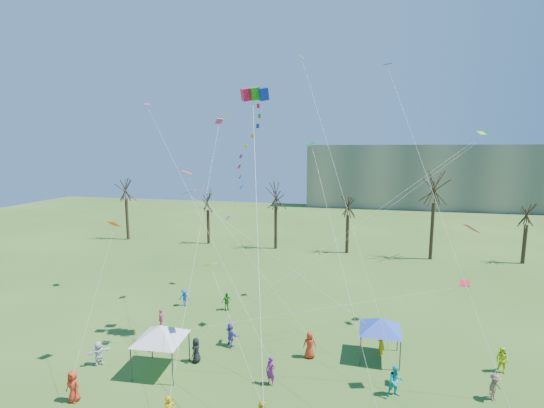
% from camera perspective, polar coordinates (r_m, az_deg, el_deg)
% --- Properties ---
extents(distant_building, '(60.00, 14.00, 15.00)m').
position_cam_1_polar(distant_building, '(99.92, 23.16, 3.87)').
color(distant_building, gray).
rests_on(distant_building, ground).
extents(bare_tree_row, '(70.68, 7.36, 11.54)m').
position_cam_1_polar(bare_tree_row, '(51.97, 10.33, 0.26)').
color(bare_tree_row, black).
rests_on(bare_tree_row, ground).
extents(big_box_kite, '(2.83, 6.65, 19.04)m').
position_cam_1_polar(big_box_kite, '(24.89, -3.57, 5.96)').
color(big_box_kite, red).
rests_on(big_box_kite, ground).
extents(canopy_tent_white, '(4.12, 4.12, 3.09)m').
position_cam_1_polar(canopy_tent_white, '(26.28, -16.45, -18.04)').
color(canopy_tent_white, '#3F3F44').
rests_on(canopy_tent_white, ground).
extents(canopy_tent_blue, '(3.84, 3.84, 2.88)m').
position_cam_1_polar(canopy_tent_blue, '(27.76, 16.01, -16.96)').
color(canopy_tent_blue, '#3F3F44').
rests_on(canopy_tent_blue, ground).
extents(festival_crowd, '(26.85, 15.04, 1.86)m').
position_cam_1_polar(festival_crowd, '(26.00, 0.53, -22.41)').
color(festival_crowd, red).
rests_on(festival_crowd, ground).
extents(small_kites_aloft, '(29.73, 18.15, 33.12)m').
position_cam_1_polar(small_kites_aloft, '(27.22, 2.46, 4.70)').
color(small_kites_aloft, '#FF420D').
rests_on(small_kites_aloft, ground).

